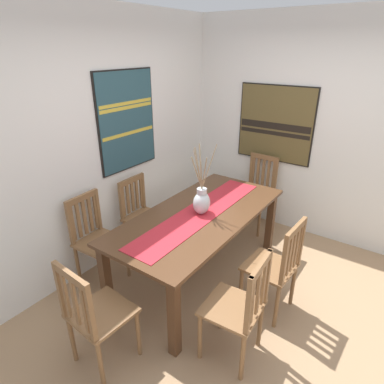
# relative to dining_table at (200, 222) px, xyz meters

# --- Properties ---
(ground_plane) EXTENTS (6.40, 6.40, 0.03)m
(ground_plane) POSITION_rel_dining_table_xyz_m (-0.21, -0.74, -0.68)
(ground_plane) COLOR #A37F5B
(wall_back) EXTENTS (6.40, 0.12, 2.70)m
(wall_back) POSITION_rel_dining_table_xyz_m (-0.21, 1.12, 0.68)
(wall_back) COLOR silver
(wall_back) RESTS_ON ground_plane
(wall_side) EXTENTS (0.12, 6.40, 2.70)m
(wall_side) POSITION_rel_dining_table_xyz_m (1.65, -0.74, 0.68)
(wall_side) COLOR silver
(wall_side) RESTS_ON ground_plane
(dining_table) EXTENTS (2.03, 0.95, 0.77)m
(dining_table) POSITION_rel_dining_table_xyz_m (0.00, 0.00, 0.00)
(dining_table) COLOR #51331E
(dining_table) RESTS_ON ground_plane
(table_runner) EXTENTS (1.87, 0.36, 0.01)m
(table_runner) POSITION_rel_dining_table_xyz_m (-0.00, -0.00, 0.10)
(table_runner) COLOR #B7232D
(table_runner) RESTS_ON dining_table
(centerpiece_vase) EXTENTS (0.19, 0.22, 0.72)m
(centerpiece_vase) POSITION_rel_dining_table_xyz_m (0.00, -0.01, 0.23)
(centerpiece_vase) COLOR silver
(centerpiece_vase) RESTS_ON dining_table
(chair_0) EXTENTS (0.43, 0.43, 0.93)m
(chair_0) POSITION_rel_dining_table_xyz_m (-0.00, 0.82, -0.17)
(chair_0) COLOR brown
(chair_0) RESTS_ON ground_plane
(chair_1) EXTENTS (0.44, 0.44, 0.95)m
(chair_1) POSITION_rel_dining_table_xyz_m (-0.65, 0.85, -0.16)
(chair_1) COLOR brown
(chair_1) RESTS_ON ground_plane
(chair_2) EXTENTS (0.45, 0.45, 0.96)m
(chair_2) POSITION_rel_dining_table_xyz_m (-1.34, 0.03, -0.17)
(chair_2) COLOR brown
(chair_2) RESTS_ON ground_plane
(chair_3) EXTENTS (0.45, 0.45, 0.96)m
(chair_3) POSITION_rel_dining_table_xyz_m (-0.66, -0.81, -0.17)
(chair_3) COLOR brown
(chair_3) RESTS_ON ground_plane
(chair_4) EXTENTS (0.44, 0.44, 0.96)m
(chair_4) POSITION_rel_dining_table_xyz_m (-0.02, -0.84, -0.16)
(chair_4) COLOR brown
(chair_4) RESTS_ON ground_plane
(chair_5) EXTENTS (0.44, 0.44, 0.99)m
(chair_5) POSITION_rel_dining_table_xyz_m (1.36, -0.01, -0.15)
(chair_5) COLOR brown
(chair_5) RESTS_ON ground_plane
(painting_on_back_wall) EXTENTS (0.82, 0.05, 1.08)m
(painting_on_back_wall) POSITION_rel_dining_table_xyz_m (0.10, 1.06, 0.88)
(painting_on_back_wall) COLOR black
(painting_on_side_wall) EXTENTS (0.05, 0.99, 0.97)m
(painting_on_side_wall) POSITION_rel_dining_table_xyz_m (1.58, -0.08, 0.72)
(painting_on_side_wall) COLOR black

